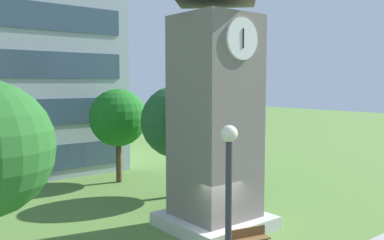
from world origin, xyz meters
name	(u,v)px	position (x,y,z in m)	size (l,w,h in m)	color
clock_tower	(215,116)	(1.11, 2.21, 5.28)	(4.39, 4.39, 11.71)	slate
park_bench	(248,239)	(0.37, -0.67, 0.46)	(1.86, 0.88, 0.88)	brown
street_lamp	(228,231)	(-5.73, -5.82, 3.66)	(0.36, 0.36, 5.91)	#333338
tree_streetside	(118,118)	(2.01, 13.02, 4.42)	(3.90, 3.90, 6.39)	#513823
tree_by_building	(177,122)	(2.94, 7.60, 4.48)	(4.29, 4.29, 6.65)	#513823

